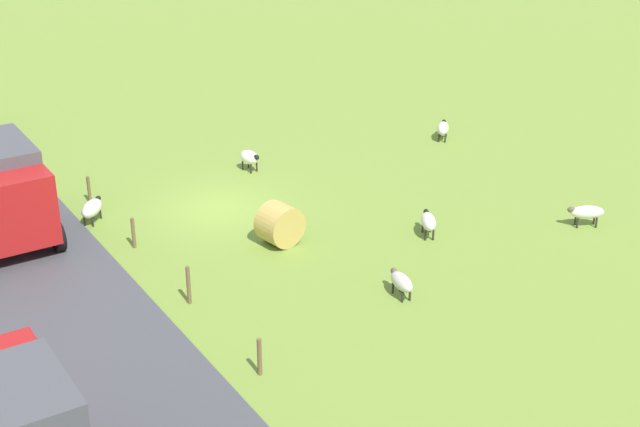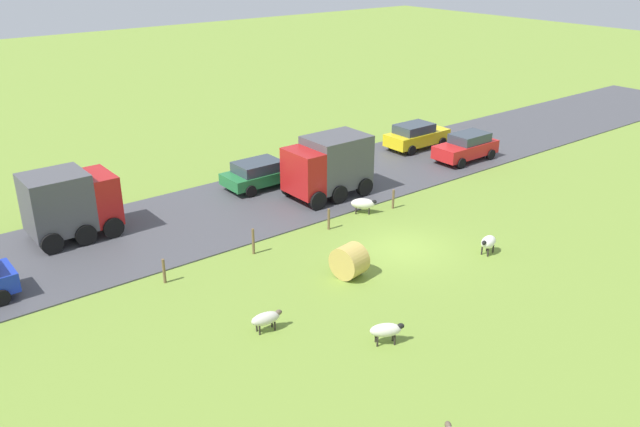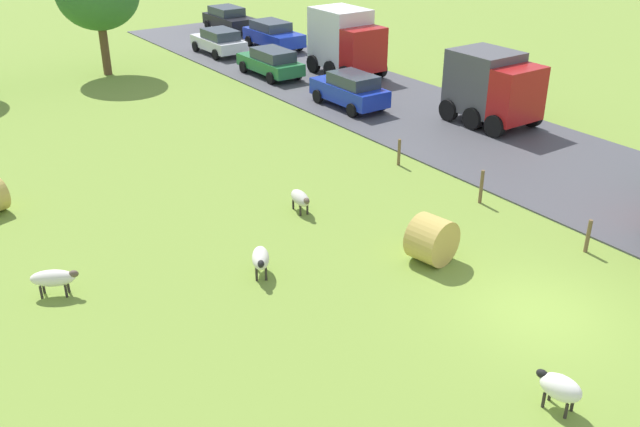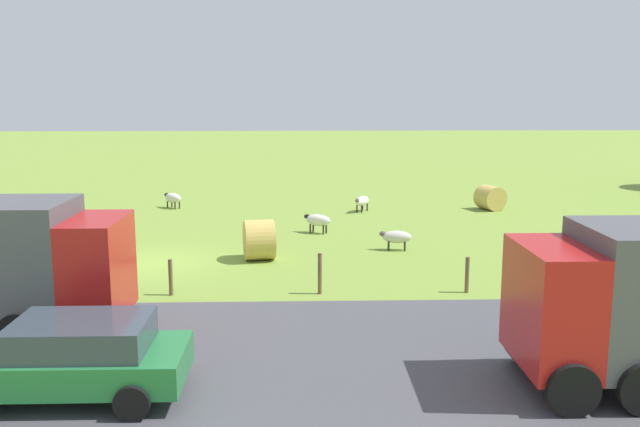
# 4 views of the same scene
# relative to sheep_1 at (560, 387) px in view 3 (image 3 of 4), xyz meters

# --- Properties ---
(ground_plane) EXTENTS (160.00, 160.00, 0.00)m
(ground_plane) POSITION_rel_sheep_1_xyz_m (2.60, 2.58, -0.56)
(ground_plane) COLOR olive
(sheep_1) EXTENTS (0.71, 1.06, 0.83)m
(sheep_1) POSITION_rel_sheep_1_xyz_m (0.00, 0.00, 0.00)
(sheep_1) COLOR white
(sheep_1) RESTS_ON ground_plane
(sheep_2) EXTENTS (0.62, 1.20, 0.72)m
(sheep_2) POSITION_rel_sheep_1_xyz_m (0.91, 10.99, -0.07)
(sheep_2) COLOR beige
(sheep_2) RESTS_ON ground_plane
(sheep_4) EXTENTS (1.26, 0.97, 0.75)m
(sheep_4) POSITION_rel_sheep_1_xyz_m (-7.25, 10.49, -0.03)
(sheep_4) COLOR silver
(sheep_4) RESTS_ON ground_plane
(sheep_5) EXTENTS (0.94, 1.20, 0.77)m
(sheep_5) POSITION_rel_sheep_1_xyz_m (-2.26, 8.24, -0.02)
(sheep_5) COLOR silver
(sheep_5) RESTS_ON ground_plane
(hay_bale_0) EXTENTS (1.53, 1.22, 1.38)m
(hay_bale_0) POSITION_rel_sheep_1_xyz_m (2.16, 6.10, 0.13)
(hay_bale_0) COLOR tan
(hay_bale_0) RESTS_ON ground_plane
(fence_post_1) EXTENTS (0.12, 0.12, 1.04)m
(fence_post_1) POSITION_rel_sheep_1_xyz_m (6.30, 3.84, -0.03)
(fence_post_1) COLOR brown
(fence_post_1) RESTS_ON ground_plane
(fence_post_2) EXTENTS (0.12, 0.12, 1.19)m
(fence_post_2) POSITION_rel_sheep_1_xyz_m (6.30, 8.05, 0.04)
(fence_post_2) COLOR brown
(fence_post_2) RESTS_ON ground_plane
(fence_post_3) EXTENTS (0.12, 0.12, 1.05)m
(fence_post_3) POSITION_rel_sheep_1_xyz_m (6.30, 12.27, -0.03)
(fence_post_3) COLOR brown
(fence_post_3) RESTS_ON ground_plane
(truck_1) EXTENTS (2.66, 4.18, 3.52)m
(truck_1) POSITION_rel_sheep_1_xyz_m (12.70, 24.16, 1.34)
(truck_1) COLOR #B21919
(truck_1) RESTS_ON road_strip
(truck_2) EXTENTS (2.71, 3.88, 3.14)m
(truck_2) POSITION_rel_sheep_1_xyz_m (12.81, 13.63, 1.18)
(truck_2) COLOR #B21919
(truck_2) RESTS_ON road_strip
(car_0) EXTENTS (2.20, 4.45, 1.65)m
(car_0) POSITION_rel_sheep_1_xyz_m (13.22, 38.57, 0.36)
(car_0) COLOR black
(car_0) RESTS_ON road_strip
(car_2) EXTENTS (1.92, 4.20, 1.65)m
(car_2) POSITION_rel_sheep_1_xyz_m (9.21, 19.16, 0.36)
(car_2) COLOR #1933B2
(car_2) RESTS_ON road_strip
(car_3) EXTENTS (2.20, 4.56, 1.66)m
(car_3) POSITION_rel_sheep_1_xyz_m (12.93, 32.12, 0.36)
(car_3) COLOR #1933B2
(car_3) RESTS_ON road_strip
(car_6) EXTENTS (2.05, 4.16, 1.53)m
(car_6) POSITION_rel_sheep_1_xyz_m (9.30, 32.59, 0.30)
(car_6) COLOR silver
(car_6) RESTS_ON road_strip
(car_8) EXTENTS (1.95, 4.46, 1.52)m
(car_8) POSITION_rel_sheep_1_xyz_m (9.12, 26.19, 0.30)
(car_8) COLOR #237238
(car_8) RESTS_ON road_strip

